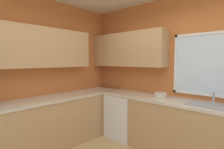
{
  "coord_description": "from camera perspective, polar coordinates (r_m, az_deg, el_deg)",
  "views": [
    {
      "loc": [
        1.28,
        -1.35,
        1.58
      ],
      "look_at": [
        -0.64,
        0.74,
        1.35
      ],
      "focal_mm": 28.16,
      "sensor_mm": 36.0,
      "label": 1
    }
  ],
  "objects": [
    {
      "name": "counter_run_left",
      "position": [
        3.38,
        -21.72,
        -15.05
      ],
      "size": [
        0.65,
        3.29,
        0.92
      ],
      "color": "tan",
      "rests_on": "ground_plane"
    },
    {
      "name": "dishwasher",
      "position": [
        3.75,
        3.97,
        -13.12
      ],
      "size": [
        0.6,
        0.6,
        0.87
      ],
      "primitive_type": "cube",
      "color": "white",
      "rests_on": "ground_plane"
    },
    {
      "name": "room_shell",
      "position": [
        2.85,
        -4.97,
        10.94
      ],
      "size": [
        3.94,
        3.68,
        2.79
      ],
      "color": "#D17238",
      "rests_on": "ground_plane"
    },
    {
      "name": "sink_assembly",
      "position": [
        2.97,
        29.37,
        -8.58
      ],
      "size": [
        0.63,
        0.4,
        0.19
      ],
      "color": "#9EA0A5",
      "rests_on": "counter_run_back"
    },
    {
      "name": "counter_run_back",
      "position": [
        3.22,
        21.2,
        -16.0
      ],
      "size": [
        3.03,
        0.65,
        0.92
      ],
      "color": "tan",
      "rests_on": "ground_plane"
    },
    {
      "name": "bowl",
      "position": [
        3.23,
        15.48,
        -6.53
      ],
      "size": [
        0.21,
        0.21,
        0.09
      ],
      "primitive_type": "cylinder",
      "color": "beige",
      "rests_on": "counter_run_back"
    }
  ]
}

